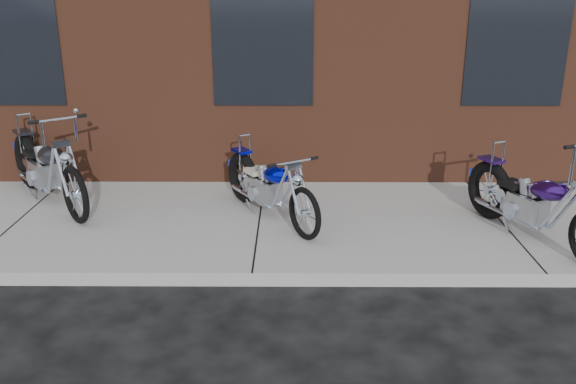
{
  "coord_description": "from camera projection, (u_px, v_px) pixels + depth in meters",
  "views": [
    {
      "loc": [
        0.4,
        -5.58,
        2.95
      ],
      "look_at": [
        0.36,
        0.8,
        0.75
      ],
      "focal_mm": 38.0,
      "sensor_mm": 36.0,
      "label": 1
    }
  ],
  "objects": [
    {
      "name": "ground",
      "position": [
        252.0,
        286.0,
        6.24
      ],
      "size": [
        120.0,
        120.0,
        0.0
      ],
      "primitive_type": "plane",
      "color": "black",
      "rests_on": "ground"
    },
    {
      "name": "chopper_purple",
      "position": [
        533.0,
        205.0,
        6.89
      ],
      "size": [
        1.0,
        2.15,
        1.29
      ],
      "rotation": [
        0.0,
        0.0,
        -1.17
      ],
      "color": "black",
      "rests_on": "sidewalk"
    },
    {
      "name": "chopper_third",
      "position": [
        47.0,
        170.0,
        8.04
      ],
      "size": [
        1.7,
        1.99,
        1.27
      ],
      "rotation": [
        0.0,
        0.0,
        -0.87
      ],
      "color": "black",
      "rests_on": "sidewalk"
    },
    {
      "name": "chopper_blue",
      "position": [
        269.0,
        188.0,
        7.55
      ],
      "size": [
        1.23,
        1.87,
        0.93
      ],
      "rotation": [
        0.0,
        0.0,
        -1.01
      ],
      "color": "black",
      "rests_on": "sidewalk"
    },
    {
      "name": "sidewalk",
      "position": [
        260.0,
        225.0,
        7.63
      ],
      "size": [
        22.0,
        3.0,
        0.15
      ],
      "primitive_type": "cube",
      "color": "#A4A196",
      "rests_on": "ground"
    }
  ]
}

